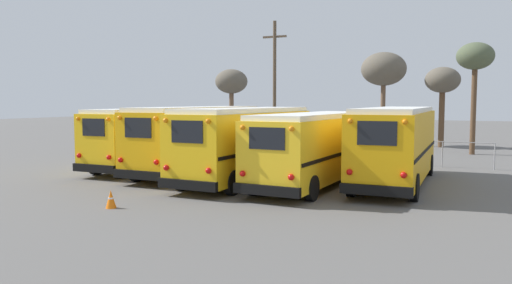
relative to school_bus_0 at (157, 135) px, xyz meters
name	(u,v)px	position (x,y,z in m)	size (l,w,h in m)	color
ground_plane	(255,178)	(6.36, -1.13, -1.75)	(160.00, 160.00, 0.00)	#5B5956
school_bus_0	(157,135)	(0.00, 0.00, 0.00)	(2.47, 9.89, 3.22)	yellow
school_bus_1	(199,137)	(3.18, -0.95, 0.06)	(2.67, 9.65, 3.33)	#E5A00C
school_bus_2	(247,141)	(6.36, -2.00, 0.03)	(2.84, 9.83, 3.31)	yellow
school_bus_3	(316,146)	(9.54, -1.74, -0.07)	(2.99, 9.97, 3.10)	yellow
school_bus_4	(396,143)	(12.73, -0.38, 0.05)	(2.73, 9.75, 3.33)	#E5A00C
utility_pole	(275,84)	(2.27, 11.20, 3.13)	(1.80, 0.25, 9.36)	brown
bare_tree_0	(384,70)	(8.62, 19.02, 4.40)	(3.62, 3.62, 7.58)	brown
bare_tree_1	(231,83)	(-4.78, 18.03, 3.53)	(2.93, 2.93, 6.51)	brown
bare_tree_2	(443,82)	(13.13, 19.20, 3.34)	(2.68, 2.68, 6.28)	brown
bare_tree_3	(475,60)	(15.48, 14.47, 4.65)	(2.44, 2.44, 7.55)	brown
fence_line	(307,144)	(6.36, 6.56, -0.76)	(20.79, 0.06, 1.42)	#939399
traffic_cone	(111,199)	(4.76, -9.30, -1.45)	(0.36, 0.36, 0.61)	orange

